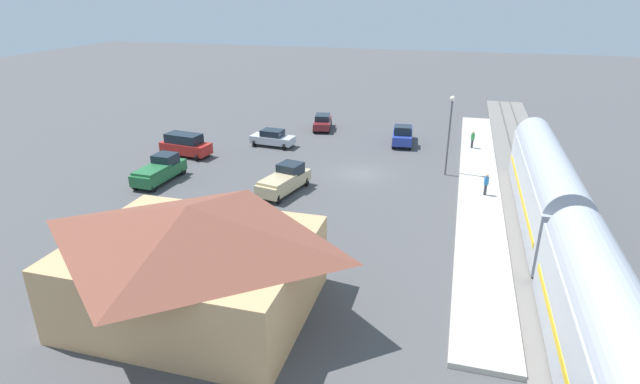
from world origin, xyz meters
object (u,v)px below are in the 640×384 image
Objects in this scene: pedestrian_waiting_far at (473,138)px; pickup_blue at (403,134)px; pedestrian_on_platform at (486,183)px; pickup_tan at (285,180)px; sedan_silver at (273,138)px; pickup_green at (160,170)px; station_building at (193,258)px; light_pole_near_platform at (450,125)px; sedan_maroon at (323,122)px; suv_red at (185,145)px.

pickup_blue is (7.04, -0.62, -0.25)m from pedestrian_waiting_far.
pickup_tan reaches higher than pedestrian_on_platform.
sedan_silver is 0.83× the size of pickup_blue.
pickup_green is 1.18× the size of sedan_silver.
station_building is 1.72× the size of light_pole_near_platform.
light_pole_near_platform is (-17.65, 4.02, 3.56)m from sedan_silver.
station_building is 2.57× the size of sedan_silver.
pedestrian_on_platform is 0.31× the size of pickup_blue.
sedan_maroon is at bearing -13.35° from pedestrian_waiting_far.
pickup_green is (26.31, 3.51, -0.25)m from pedestrian_on_platform.
pedestrian_on_platform is at bearing -126.98° from station_building.
station_building is 2.34× the size of suv_red.
light_pole_near_platform is at bearing -55.68° from pedestrian_on_platform.
pickup_tan is 13.89m from suv_red.
light_pole_near_platform is (-11.20, -23.77, 1.48)m from station_building.
station_building reaches higher than pickup_green.
sedan_maroon is at bearing -43.23° from pedestrian_on_platform.
pickup_blue is (-18.31, -16.77, 0.00)m from pickup_green.
pedestrian_waiting_far is 21.23m from pickup_tan.
pickup_tan is 19.65m from sedan_maroon.
station_building is 26.32m from light_pole_near_platform.
sedan_maroon is (-10.16, -13.29, -0.27)m from suv_red.
suv_red is 22.16m from pickup_blue.
light_pole_near_platform is at bearing 119.32° from pickup_blue.
sedan_maroon is at bearing -19.11° from pickup_blue.
station_building is 23.97m from pedestrian_on_platform.
pedestrian_waiting_far is 30.06m from pickup_green.
pickup_tan is 1.04× the size of pickup_green.
pedestrian_waiting_far is 0.25× the size of light_pole_near_platform.
suv_red reaches higher than pickup_blue.
sedan_silver is at bearing -22.64° from pedestrian_on_platform.
pedestrian_on_platform and pedestrian_waiting_far have the same top height.
pedestrian_on_platform is at bearing 124.32° from light_pole_near_platform.
pickup_green reaches higher than sedan_silver.
light_pole_near_platform reaches higher than sedan_maroon.
sedan_silver and sedan_maroon have the same top height.
station_building is 26.19m from suv_red.
pickup_tan is 0.82× the size of light_pole_near_platform.
light_pole_near_platform reaches higher than pedestrian_waiting_far.
suv_red is at bearing 19.16° from pedestrian_waiting_far.
pickup_green is 24.83m from pickup_blue.
suv_red is (26.85, 9.33, -0.13)m from pedestrian_waiting_far.
suv_red is at bearing 52.58° from sedan_maroon.
sedan_silver is 8.52m from sedan_maroon.
pickup_blue is (-6.38, -32.36, -1.93)m from station_building.
pickup_tan is at bearing 115.06° from sedan_silver.
sedan_silver is at bearing 11.23° from pedestrian_waiting_far.
pedestrian_waiting_far is 20.26m from sedan_silver.
pedestrian_on_platform is at bearing 136.77° from sedan_maroon.
light_pole_near_platform is (-4.82, 8.59, 3.41)m from pickup_blue.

